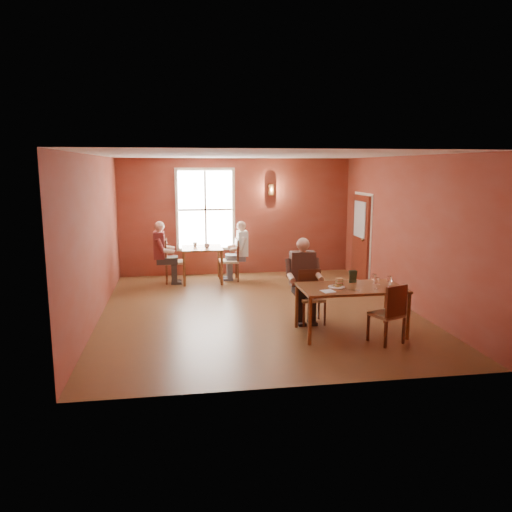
{
  "coord_description": "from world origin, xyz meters",
  "views": [
    {
      "loc": [
        -1.5,
        -9.35,
        2.79
      ],
      "look_at": [
        0.0,
        0.2,
        1.05
      ],
      "focal_mm": 35.0,
      "sensor_mm": 36.0,
      "label": 1
    }
  ],
  "objects": [
    {
      "name": "window",
      "position": [
        -0.8,
        3.45,
        1.7
      ],
      "size": [
        1.36,
        0.1,
        1.96
      ],
      "primitive_type": "cube",
      "color": "white",
      "rests_on": "wall_back"
    },
    {
      "name": "main_table",
      "position": [
        1.33,
        -1.6,
        0.4
      ],
      "size": [
        1.73,
        0.97,
        0.81
      ],
      "primitive_type": null,
      "color": "brown",
      "rests_on": "ground"
    },
    {
      "name": "chair_empty",
      "position": [
        1.75,
        -2.11,
        0.49
      ],
      "size": [
        0.56,
        0.56,
        0.97
      ],
      "primitive_type": null,
      "rotation": [
        0.0,
        0.0,
        0.38
      ],
      "color": "#3A2614",
      "rests_on": "ground"
    },
    {
      "name": "goblet_a",
      "position": [
        1.76,
        -1.5,
        0.91
      ],
      "size": [
        0.1,
        0.1,
        0.2
      ],
      "primitive_type": null,
      "rotation": [
        0.0,
        0.0,
        -0.3
      ],
      "color": "white",
      "rests_on": "main_table"
    },
    {
      "name": "chair_diner_maroon",
      "position": [
        -1.59,
        2.68,
        0.54
      ],
      "size": [
        0.47,
        0.47,
        1.07
      ],
      "primitive_type": null,
      "rotation": [
        0.0,
        0.0,
        -1.57
      ],
      "color": "#5A3615",
      "rests_on": "ground"
    },
    {
      "name": "menu_stand",
      "position": [
        1.46,
        -1.31,
        0.92
      ],
      "size": [
        0.13,
        0.07,
        0.22
      ],
      "primitive_type": "cube",
      "rotation": [
        0.0,
        0.0,
        0.04
      ],
      "color": "#2A442E",
      "rests_on": "main_table"
    },
    {
      "name": "napkin",
      "position": [
        0.85,
        -1.84,
        0.81
      ],
      "size": [
        0.24,
        0.24,
        0.01
      ],
      "primitive_type": "cube",
      "rotation": [
        0.0,
        0.0,
        0.19
      ],
      "color": "white",
      "rests_on": "main_table"
    },
    {
      "name": "knife",
      "position": [
        1.28,
        -1.83,
        0.81
      ],
      "size": [
        0.22,
        0.07,
        0.0
      ],
      "primitive_type": "cube",
      "rotation": [
        0.0,
        0.0,
        -0.22
      ],
      "color": "silver",
      "rests_on": "main_table"
    },
    {
      "name": "wall_sconce",
      "position": [
        0.9,
        3.4,
        2.2
      ],
      "size": [
        0.16,
        0.16,
        0.28
      ],
      "primitive_type": "cylinder",
      "color": "brown",
      "rests_on": "wall_back"
    },
    {
      "name": "sandwich",
      "position": [
        1.14,
        -1.54,
        0.87
      ],
      "size": [
        0.11,
        0.1,
        0.12
      ],
      "primitive_type": "cube",
      "rotation": [
        0.0,
        0.0,
        0.08
      ],
      "color": "tan",
      "rests_on": "main_table"
    },
    {
      "name": "wall_left",
      "position": [
        -3.0,
        0.0,
        1.5
      ],
      "size": [
        0.04,
        7.0,
        3.0
      ],
      "primitive_type": "cube",
      "color": "brown",
      "rests_on": "ground"
    },
    {
      "name": "sunglasses",
      "position": [
        1.91,
        -1.91,
        0.82
      ],
      "size": [
        0.15,
        0.1,
        0.02
      ],
      "primitive_type": "cube",
      "rotation": [
        0.0,
        0.0,
        0.38
      ],
      "color": "black",
      "rests_on": "main_table"
    },
    {
      "name": "cup_a",
      "position": [
        -0.83,
        2.57,
        0.9
      ],
      "size": [
        0.16,
        0.16,
        0.1
      ],
      "primitive_type": "imported",
      "rotation": [
        0.0,
        0.0,
        0.28
      ],
      "color": "silver",
      "rests_on": "second_table"
    },
    {
      "name": "cup_b",
      "position": [
        -1.1,
        2.81,
        0.9
      ],
      "size": [
        0.14,
        0.14,
        0.1
      ],
      "primitive_type": "imported",
      "rotation": [
        0.0,
        0.0,
        0.25
      ],
      "color": "white",
      "rests_on": "second_table"
    },
    {
      "name": "plate_food",
      "position": [
        1.07,
        -1.62,
        0.83
      ],
      "size": [
        0.31,
        0.31,
        0.04
      ],
      "primitive_type": "cylinder",
      "rotation": [
        0.0,
        0.0,
        0.09
      ],
      "color": "white",
      "rests_on": "main_table"
    },
    {
      "name": "ceiling",
      "position": [
        0.0,
        0.0,
        3.0
      ],
      "size": [
        6.0,
        7.0,
        0.04
      ],
      "primitive_type": "cube",
      "color": "white",
      "rests_on": "wall_back"
    },
    {
      "name": "chair_diner_main",
      "position": [
        0.83,
        -0.95,
        0.48
      ],
      "size": [
        0.42,
        0.42,
        0.95
      ],
      "primitive_type": null,
      "rotation": [
        0.0,
        0.0,
        3.14
      ],
      "color": "#462917",
      "rests_on": "ground"
    },
    {
      "name": "goblet_c",
      "position": [
        1.69,
        -1.81,
        0.91
      ],
      "size": [
        0.11,
        0.11,
        0.21
      ],
      "primitive_type": null,
      "rotation": [
        0.0,
        0.0,
        0.41
      ],
      "color": "white",
      "rests_on": "main_table"
    },
    {
      "name": "wall_right",
      "position": [
        3.0,
        0.0,
        1.5
      ],
      "size": [
        0.04,
        7.0,
        3.0
      ],
      "primitive_type": "cube",
      "color": "brown",
      "rests_on": "ground"
    },
    {
      "name": "wall_front",
      "position": [
        0.0,
        -3.5,
        1.5
      ],
      "size": [
        6.0,
        0.04,
        3.0
      ],
      "primitive_type": "cube",
      "color": "brown",
      "rests_on": "ground"
    },
    {
      "name": "diner_main",
      "position": [
        0.83,
        -0.98,
        0.73
      ],
      "size": [
        0.59,
        0.59,
        1.47
      ],
      "primitive_type": null,
      "rotation": [
        0.0,
        0.0,
        3.14
      ],
      "color": "black",
      "rests_on": "ground"
    },
    {
      "name": "ground",
      "position": [
        0.0,
        0.0,
        0.0
      ],
      "size": [
        6.0,
        7.0,
        0.01
      ],
      "primitive_type": "cube",
      "color": "brown",
      "rests_on": "ground"
    },
    {
      "name": "diner_maroon",
      "position": [
        -1.62,
        2.68,
        0.73
      ],
      "size": [
        0.59,
        0.59,
        1.47
      ],
      "primitive_type": null,
      "rotation": [
        0.0,
        0.0,
        -1.57
      ],
      "color": "maroon",
      "rests_on": "ground"
    },
    {
      "name": "wall_back",
      "position": [
        0.0,
        3.5,
        1.5
      ],
      "size": [
        6.0,
        0.04,
        3.0
      ],
      "primitive_type": "cube",
      "color": "brown",
      "rests_on": "ground"
    },
    {
      "name": "door",
      "position": [
        2.94,
        2.3,
        1.05
      ],
      "size": [
        0.12,
        1.04,
        2.1
      ],
      "primitive_type": "cube",
      "color": "maroon",
      "rests_on": "ground"
    },
    {
      "name": "diner_white",
      "position": [
        -0.26,
        2.68,
        0.71
      ],
      "size": [
        0.57,
        0.57,
        1.41
      ],
      "primitive_type": null,
      "rotation": [
        0.0,
        0.0,
        1.57
      ],
      "color": "white",
      "rests_on": "ground"
    },
    {
      "name": "second_table",
      "position": [
        -0.94,
        2.68,
        0.43
      ],
      "size": [
        0.96,
        0.96,
        0.85
      ],
      "primitive_type": null,
      "color": "brown",
      "rests_on": "ground"
    },
    {
      "name": "chair_diner_white",
      "position": [
        -0.29,
        2.68,
        0.52
      ],
      "size": [
        0.46,
        0.46,
        1.03
      ],
      "primitive_type": null,
      "rotation": [
        0.0,
        0.0,
        1.57
      ],
      "color": "brown",
      "rests_on": "ground"
    },
    {
      "name": "goblet_b",
      "position": [
        1.96,
        -1.68,
        0.91
      ],
      "size": [
        0.09,
        0.09,
        0.19
      ],
      "primitive_type": null,
      "rotation": [
        0.0,
        0.0,
        -0.19
      ],
      "color": "white",
      "rests_on": "main_table"
    }
  ]
}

